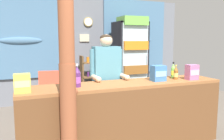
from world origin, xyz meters
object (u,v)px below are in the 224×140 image
at_px(plastic_lawn_chair, 49,89).
at_px(soda_bottle_water, 62,81).
at_px(timber_post, 67,68).
at_px(drink_fridge, 130,56).
at_px(banana_bunch, 193,73).
at_px(snack_box_instant_noodle, 22,83).
at_px(soda_bottle_iced_tea, 176,73).
at_px(bottle_shelf_rack, 91,78).
at_px(snack_box_biscuit, 158,73).
at_px(stall_counter, 128,110).
at_px(snack_box_wafer, 192,72).
at_px(soda_bottle_lime_soda, 173,71).
at_px(shopkeeper, 106,73).
at_px(soda_bottle_grape_soda, 77,77).

relative_size(plastic_lawn_chair, soda_bottle_water, 3.61).
relative_size(timber_post, plastic_lawn_chair, 2.93).
bearing_deg(drink_fridge, banana_bunch, -88.01).
bearing_deg(snack_box_instant_noodle, soda_bottle_iced_tea, 1.82).
bearing_deg(snack_box_instant_noodle, timber_post, -34.04).
height_order(bottle_shelf_rack, snack_box_biscuit, snack_box_biscuit).
distance_m(stall_counter, soda_bottle_iced_tea, 0.93).
height_order(stall_counter, snack_box_wafer, snack_box_wafer).
bearing_deg(soda_bottle_water, banana_bunch, 4.38).
bearing_deg(snack_box_biscuit, soda_bottle_lime_soda, 22.52).
height_order(shopkeeper, snack_box_instant_noodle, shopkeeper).
bearing_deg(snack_box_wafer, shopkeeper, 153.02).
bearing_deg(snack_box_biscuit, shopkeeper, 141.63).
xyz_separation_m(soda_bottle_iced_tea, soda_bottle_water, (-1.68, -0.07, 0.01)).
distance_m(stall_counter, soda_bottle_grape_soda, 0.83).
xyz_separation_m(bottle_shelf_rack, soda_bottle_lime_soda, (0.65, -2.31, 0.43)).
xyz_separation_m(stall_counter, soda_bottle_lime_soda, (0.87, 0.22, 0.46)).
xyz_separation_m(timber_post, shopkeeper, (0.75, 0.83, -0.21)).
distance_m(snack_box_wafer, banana_bunch, 0.29).
bearing_deg(soda_bottle_water, soda_bottle_grape_soda, 20.07).
distance_m(soda_bottle_grape_soda, soda_bottle_lime_soda, 1.54).
height_order(timber_post, snack_box_instant_noodle, timber_post).
bearing_deg(bottle_shelf_rack, plastic_lawn_chair, -156.70).
relative_size(snack_box_biscuit, snack_box_wafer, 1.00).
bearing_deg(banana_bunch, snack_box_wafer, -135.01).
height_order(shopkeeper, soda_bottle_grape_soda, shopkeeper).
xyz_separation_m(stall_counter, soda_bottle_water, (-0.86, 0.02, 0.46)).
relative_size(stall_counter, plastic_lawn_chair, 3.26).
bearing_deg(soda_bottle_grape_soda, shopkeeper, 39.44).
relative_size(stall_counter, timber_post, 1.11).
distance_m(bottle_shelf_rack, snack_box_biscuit, 2.51).
bearing_deg(snack_box_wafer, banana_bunch, 44.99).
height_order(snack_box_instant_noodle, snack_box_wafer, snack_box_wafer).
relative_size(timber_post, soda_bottle_lime_soda, 10.28).
bearing_deg(soda_bottle_water, soda_bottle_iced_tea, 2.41).
bearing_deg(banana_bunch, bottle_shelf_rack, 112.94).
bearing_deg(soda_bottle_iced_tea, timber_post, -167.43).
xyz_separation_m(timber_post, bottle_shelf_rack, (1.07, 2.81, -0.61)).
distance_m(bottle_shelf_rack, soda_bottle_iced_tea, 2.55).
height_order(stall_counter, bottle_shelf_rack, bottle_shelf_rack).
bearing_deg(soda_bottle_grape_soda, soda_bottle_water, -159.93).
distance_m(soda_bottle_iced_tea, snack_box_biscuit, 0.32).
relative_size(shopkeeper, soda_bottle_lime_soda, 6.47).
height_order(shopkeeper, soda_bottle_water, shopkeeper).
bearing_deg(snack_box_biscuit, plastic_lawn_chair, 122.85).
height_order(soda_bottle_grape_soda, banana_bunch, soda_bottle_grape_soda).
bearing_deg(soda_bottle_water, timber_post, -88.75).
bearing_deg(timber_post, banana_bunch, 12.55).
relative_size(soda_bottle_lime_soda, soda_bottle_water, 1.03).
bearing_deg(plastic_lawn_chair, snack_box_biscuit, -57.15).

